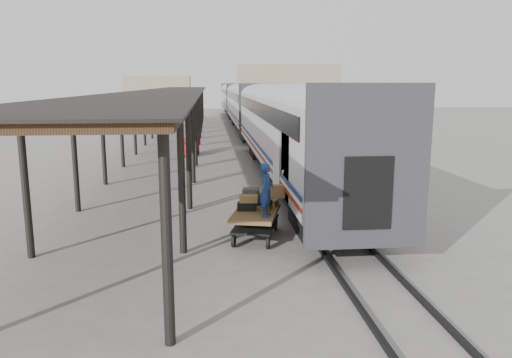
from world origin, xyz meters
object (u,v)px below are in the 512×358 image
at_px(baggage_cart, 256,217).
at_px(pedestrian, 193,139).
at_px(porter, 267,190).
at_px(luggage_tug, 189,148).

relative_size(baggage_cart, pedestrian, 1.36).
distance_m(baggage_cart, porter, 1.21).
bearing_deg(pedestrian, luggage_tug, 102.91).
height_order(luggage_tug, porter, porter).
bearing_deg(baggage_cart, luggage_tug, 112.62).
bearing_deg(porter, luggage_tug, 28.63).
bearing_deg(luggage_tug, pedestrian, 104.27).
relative_size(luggage_tug, pedestrian, 0.79).
relative_size(luggage_tug, porter, 0.98).
bearing_deg(luggage_tug, baggage_cart, -60.41).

